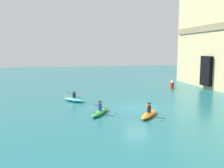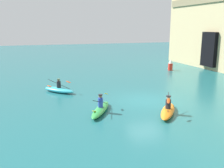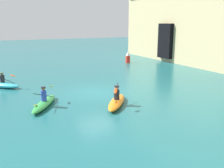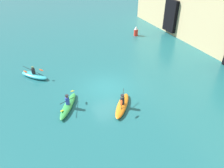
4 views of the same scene
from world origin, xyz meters
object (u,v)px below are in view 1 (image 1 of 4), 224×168
kayak_green (100,112)px  marker_buoy (172,84)px  kayak_cyan (74,99)px  kayak_orange (149,114)px

kayak_green → marker_buoy: size_ratio=2.36×
kayak_cyan → marker_buoy: bearing=-108.4°
kayak_orange → marker_buoy: (-13.51, 8.36, 0.41)m
kayak_orange → marker_buoy: bearing=5.8°
kayak_green → kayak_cyan: 5.99m
kayak_cyan → kayak_orange: bearing=175.8°
kayak_cyan → marker_buoy: marker_buoy is taller
kayak_green → kayak_cyan: kayak_green is taller
marker_buoy → kayak_orange: bearing=-31.7°
kayak_cyan → kayak_green: bearing=156.0°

